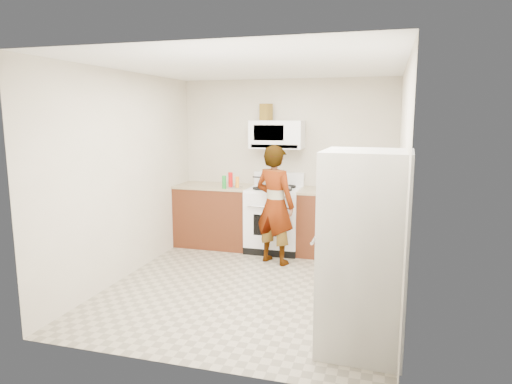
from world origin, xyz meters
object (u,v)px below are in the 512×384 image
(fridge, at_px, (364,252))
(saucepan, at_px, (269,180))
(kettle, at_px, (328,181))
(gas_range, at_px, (274,218))
(person, at_px, (275,205))
(microwave, at_px, (277,134))

(fridge, xyz_separation_m, saucepan, (-1.53, 2.75, 0.17))
(kettle, distance_m, saucepan, 0.87)
(gas_range, height_order, kettle, kettle)
(kettle, xyz_separation_m, saucepan, (-0.87, -0.02, -0.02))
(person, relative_size, fridge, 0.94)
(gas_range, height_order, microwave, microwave)
(gas_range, bearing_deg, saucepan, 127.35)
(gas_range, height_order, saucepan, gas_range)
(saucepan, bearing_deg, kettle, 1.48)
(kettle, relative_size, saucepan, 0.88)
(saucepan, bearing_deg, fridge, -60.90)
(microwave, xyz_separation_m, person, (0.14, -0.69, -0.90))
(kettle, bearing_deg, microwave, -155.58)
(microwave, distance_m, kettle, 1.00)
(person, distance_m, saucepan, 0.80)
(microwave, distance_m, saucepan, 0.70)
(microwave, distance_m, person, 1.14)
(gas_range, distance_m, person, 0.66)
(microwave, xyz_separation_m, kettle, (0.74, 0.06, -0.66))
(gas_range, height_order, fridge, fridge)
(person, height_order, fridge, fridge)
(person, bearing_deg, kettle, -107.35)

